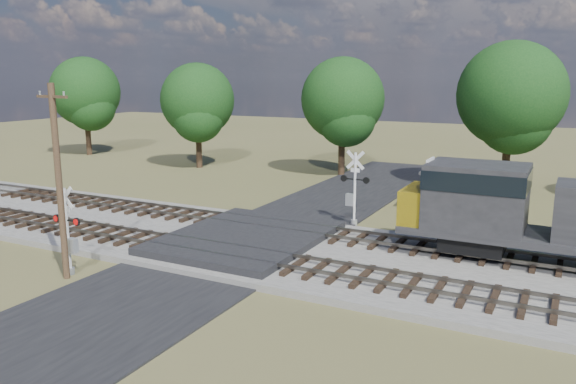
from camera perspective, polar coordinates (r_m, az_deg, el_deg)
The scene contains 11 objects.
ground at distance 27.69m, azimuth -4.81°, elevation -5.73°, with size 160.00×160.00×0.00m, color brown.
ballast_bed at distance 24.60m, azimuth 16.25°, elevation -8.07°, with size 140.00×10.00×0.30m, color gray.
road at distance 27.68m, azimuth -4.81°, elevation -5.65°, with size 7.00×60.00×0.08m, color black.
crossing_panel at distance 28.00m, azimuth -4.28°, elevation -4.85°, with size 7.00×9.00×0.62m, color #262628.
track_near at distance 24.42m, azimuth -1.06°, elevation -7.08°, with size 140.00×2.60×0.33m.
track_far at distance 28.72m, azimuth 3.68°, elevation -4.21°, with size 140.00×2.60×0.33m.
crossing_signal_near at distance 25.33m, azimuth -21.33°, elevation -4.39°, with size 1.55×0.34×3.85m.
crossing_signal_far at distance 31.66m, azimuth 6.64°, elevation -0.23°, with size 1.72×0.37×4.26m.
utility_pole at distance 24.38m, azimuth -22.27°, elevation 1.32°, with size 1.96×0.38×8.02m.
equipment_shed at distance 36.69m, azimuth 16.45°, elevation 0.24°, with size 4.00×4.00×2.56m.
treeline at distance 43.63m, azimuth 15.88°, elevation 8.81°, with size 82.00×9.29×10.78m.
Camera 1 is at (14.08, -22.36, 8.26)m, focal length 35.00 mm.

